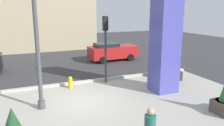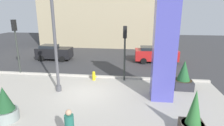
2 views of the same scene
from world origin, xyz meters
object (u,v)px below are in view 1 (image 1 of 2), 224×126
lamp_post (37,40)px  fire_hydrant (70,82)px  art_pillar_blue (165,40)px  traffic_light_far_side (105,38)px  potted_plant_curbside (170,67)px  car_intersection (112,51)px

lamp_post → fire_hydrant: size_ratio=9.07×
art_pillar_blue → fire_hydrant: size_ratio=8.05×
art_pillar_blue → traffic_light_far_side: size_ratio=1.41×
potted_plant_curbside → traffic_light_far_side: (-4.24, 1.09, 2.04)m
potted_plant_curbside → fire_hydrant: (-6.65, 0.80, -0.50)m
art_pillar_blue → potted_plant_curbside: 3.25m
fire_hydrant → lamp_post: bearing=-129.6°
fire_hydrant → car_intersection: bearing=49.3°
fire_hydrant → traffic_light_far_side: bearing=6.9°
lamp_post → traffic_light_far_side: 5.11m
lamp_post → traffic_light_far_side: size_ratio=1.59×
lamp_post → car_intersection: (7.35, 8.63, -2.45)m
lamp_post → potted_plant_curbside: lamp_post is taller
lamp_post → potted_plant_curbside: size_ratio=3.28×
lamp_post → traffic_light_far_side: lamp_post is taller
lamp_post → fire_hydrant: lamp_post is taller
fire_hydrant → car_intersection: car_intersection is taller
potted_plant_curbside → car_intersection: (-1.25, 7.08, -0.00)m
art_pillar_blue → car_intersection: size_ratio=1.32×
potted_plant_curbside → fire_hydrant: size_ratio=2.76×
art_pillar_blue → fire_hydrant: 6.13m
art_pillar_blue → potted_plant_curbside: (1.73, 1.72, -2.15)m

